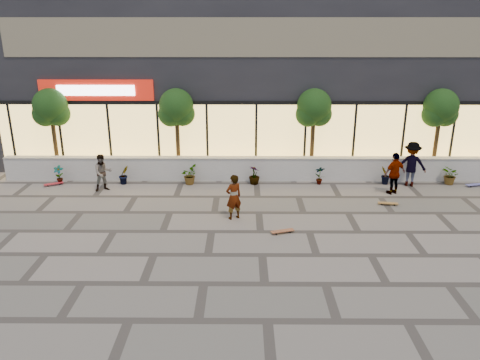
{
  "coord_description": "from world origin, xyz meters",
  "views": [
    {
      "loc": [
        -0.58,
        -12.56,
        6.67
      ],
      "look_at": [
        -0.69,
        3.17,
        1.3
      ],
      "focal_mm": 35.0,
      "sensor_mm": 36.0,
      "label": 1
    }
  ],
  "objects_px": {
    "skater_right_near": "(395,173)",
    "tree_midwest": "(176,110)",
    "tree_west": "(51,110)",
    "skater_left": "(103,173)",
    "tree_mideast": "(314,110)",
    "skater_center": "(234,197)",
    "skater_right_far": "(411,164)",
    "skateboard_right_near": "(388,203)",
    "skateboard_right_far": "(475,185)",
    "skateboard_left": "(54,184)",
    "tree_east": "(440,110)",
    "skateboard_center": "(282,231)"
  },
  "relations": [
    {
      "from": "tree_east",
      "to": "skater_right_far",
      "type": "height_order",
      "value": "tree_east"
    },
    {
      "from": "tree_mideast",
      "to": "skateboard_left",
      "type": "bearing_deg",
      "value": -172.35
    },
    {
      "from": "skater_right_near",
      "to": "skater_right_far",
      "type": "height_order",
      "value": "skater_right_far"
    },
    {
      "from": "tree_west",
      "to": "tree_mideast",
      "type": "bearing_deg",
      "value": 0.0
    },
    {
      "from": "skateboard_center",
      "to": "skateboard_left",
      "type": "height_order",
      "value": "skateboard_center"
    },
    {
      "from": "tree_west",
      "to": "skater_right_near",
      "type": "xyz_separation_m",
      "value": [
        14.51,
        -2.39,
        -2.12
      ]
    },
    {
      "from": "tree_midwest",
      "to": "skater_right_far",
      "type": "xyz_separation_m",
      "value": [
        10.0,
        -1.4,
        -2.03
      ]
    },
    {
      "from": "skater_right_far",
      "to": "skateboard_left",
      "type": "bearing_deg",
      "value": 13.82
    },
    {
      "from": "skater_right_near",
      "to": "skateboard_right_near",
      "type": "height_order",
      "value": "skater_right_near"
    },
    {
      "from": "skater_left",
      "to": "skater_right_far",
      "type": "distance_m",
      "value": 12.85
    },
    {
      "from": "tree_east",
      "to": "skater_left",
      "type": "relative_size",
      "value": 2.53
    },
    {
      "from": "tree_mideast",
      "to": "skateboard_right_far",
      "type": "xyz_separation_m",
      "value": [
        6.76,
        -1.5,
        -2.9
      ]
    },
    {
      "from": "tree_mideast",
      "to": "skater_center",
      "type": "relative_size",
      "value": 2.4
    },
    {
      "from": "tree_mideast",
      "to": "skater_right_far",
      "type": "distance_m",
      "value": 4.7
    },
    {
      "from": "tree_east",
      "to": "skater_center",
      "type": "distance_m",
      "value": 10.43
    },
    {
      "from": "tree_west",
      "to": "tree_east",
      "type": "height_order",
      "value": "same"
    },
    {
      "from": "tree_midwest",
      "to": "skater_center",
      "type": "distance_m",
      "value": 6.0
    },
    {
      "from": "tree_mideast",
      "to": "skateboard_left",
      "type": "relative_size",
      "value": 5.0
    },
    {
      "from": "skater_center",
      "to": "skateboard_center",
      "type": "height_order",
      "value": "skater_center"
    },
    {
      "from": "tree_west",
      "to": "skater_center",
      "type": "xyz_separation_m",
      "value": [
        8.09,
        -4.96,
        -2.17
      ]
    },
    {
      "from": "skater_right_near",
      "to": "skateboard_center",
      "type": "bearing_deg",
      "value": 13.02
    },
    {
      "from": "tree_midwest",
      "to": "skateboard_right_far",
      "type": "xyz_separation_m",
      "value": [
        12.76,
        -1.5,
        -2.9
      ]
    },
    {
      "from": "skater_center",
      "to": "skateboard_right_far",
      "type": "xyz_separation_m",
      "value": [
        10.18,
        3.46,
        -0.74
      ]
    },
    {
      "from": "tree_midwest",
      "to": "skater_right_far",
      "type": "bearing_deg",
      "value": -7.97
    },
    {
      "from": "tree_west",
      "to": "skater_center",
      "type": "distance_m",
      "value": 9.73
    },
    {
      "from": "skater_right_near",
      "to": "skateboard_right_near",
      "type": "xyz_separation_m",
      "value": [
        -0.55,
        -1.26,
        -0.79
      ]
    },
    {
      "from": "skateboard_left",
      "to": "skateboard_right_near",
      "type": "xyz_separation_m",
      "value": [
        13.63,
        -2.14,
        -0.0
      ]
    },
    {
      "from": "skateboard_right_near",
      "to": "tree_west",
      "type": "bearing_deg",
      "value": 173.26
    },
    {
      "from": "skateboard_right_near",
      "to": "skateboard_right_far",
      "type": "xyz_separation_m",
      "value": [
        4.31,
        2.14,
        0.01
      ]
    },
    {
      "from": "tree_mideast",
      "to": "skateboard_center",
      "type": "relative_size",
      "value": 4.82
    },
    {
      "from": "skateboard_center",
      "to": "skateboard_right_far",
      "type": "height_order",
      "value": "skateboard_right_far"
    },
    {
      "from": "skater_right_far",
      "to": "skateboard_center",
      "type": "relative_size",
      "value": 2.35
    },
    {
      "from": "skater_right_far",
      "to": "skateboard_right_far",
      "type": "bearing_deg",
      "value": -168.63
    },
    {
      "from": "skater_right_near",
      "to": "tree_midwest",
      "type": "bearing_deg",
      "value": -40.2
    },
    {
      "from": "tree_mideast",
      "to": "skateboard_right_near",
      "type": "relative_size",
      "value": 5.08
    },
    {
      "from": "skater_right_near",
      "to": "skater_left",
      "type": "bearing_deg",
      "value": -26.77
    },
    {
      "from": "skater_left",
      "to": "skateboard_left",
      "type": "height_order",
      "value": "skater_left"
    },
    {
      "from": "skater_right_near",
      "to": "skateboard_center",
      "type": "distance_m",
      "value": 6.15
    },
    {
      "from": "skateboard_left",
      "to": "skateboard_center",
      "type": "bearing_deg",
      "value": -54.28
    },
    {
      "from": "skater_left",
      "to": "skateboard_center",
      "type": "bearing_deg",
      "value": -57.5
    },
    {
      "from": "skater_center",
      "to": "skater_right_far",
      "type": "height_order",
      "value": "skater_right_far"
    },
    {
      "from": "tree_west",
      "to": "skater_left",
      "type": "xyz_separation_m",
      "value": [
        2.67,
        -2.1,
        -2.21
      ]
    },
    {
      "from": "skater_right_near",
      "to": "skateboard_left",
      "type": "distance_m",
      "value": 14.23
    },
    {
      "from": "skater_center",
      "to": "skateboard_right_near",
      "type": "relative_size",
      "value": 2.12
    },
    {
      "from": "skater_right_far",
      "to": "skateboard_center",
      "type": "xyz_separation_m",
      "value": [
        -5.77,
        -4.77,
        -0.88
      ]
    },
    {
      "from": "skateboard_left",
      "to": "tree_mideast",
      "type": "bearing_deg",
      "value": -20.19
    },
    {
      "from": "skateboard_center",
      "to": "tree_mideast",
      "type": "bearing_deg",
      "value": 55.65
    },
    {
      "from": "tree_midwest",
      "to": "skateboard_left",
      "type": "height_order",
      "value": "tree_midwest"
    },
    {
      "from": "tree_midwest",
      "to": "skateboard_right_near",
      "type": "height_order",
      "value": "tree_midwest"
    },
    {
      "from": "skater_left",
      "to": "skateboard_left",
      "type": "bearing_deg",
      "value": 138.26
    }
  ]
}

